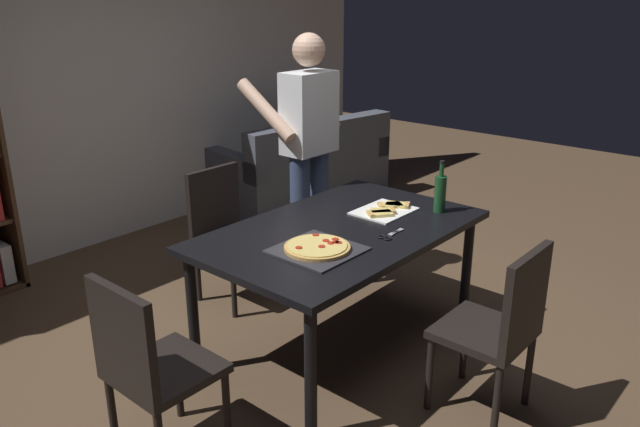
{
  "coord_description": "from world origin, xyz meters",
  "views": [
    {
      "loc": [
        -2.56,
        -2.05,
        2.0
      ],
      "look_at": [
        0.0,
        0.15,
        0.8
      ],
      "focal_mm": 35.12,
      "sensor_mm": 36.0,
      "label": 1
    }
  ],
  "objects_px": {
    "chair_far_side": "(225,226)",
    "wine_bottle": "(440,193)",
    "kitchen_scissors": "(389,236)",
    "dining_table": "(340,239)",
    "chair_near_camera": "(501,323)",
    "couch": "(304,172)",
    "pepperoni_pizza_on_tray": "(317,248)",
    "chair_left_end": "(148,362)",
    "person_serving_pizza": "(308,145)"
  },
  "relations": [
    {
      "from": "chair_far_side",
      "to": "wine_bottle",
      "type": "height_order",
      "value": "wine_bottle"
    },
    {
      "from": "chair_far_side",
      "to": "kitchen_scissors",
      "type": "xyz_separation_m",
      "value": [
        0.07,
        -1.27,
        0.24
      ]
    },
    {
      "from": "dining_table",
      "to": "chair_near_camera",
      "type": "xyz_separation_m",
      "value": [
        -0.0,
        -0.99,
        -0.17
      ]
    },
    {
      "from": "couch",
      "to": "pepperoni_pizza_on_tray",
      "type": "height_order",
      "value": "couch"
    },
    {
      "from": "chair_left_end",
      "to": "wine_bottle",
      "type": "bearing_deg",
      "value": -8.36
    },
    {
      "from": "chair_left_end",
      "to": "pepperoni_pizza_on_tray",
      "type": "relative_size",
      "value": 2.25
    },
    {
      "from": "chair_near_camera",
      "to": "chair_left_end",
      "type": "xyz_separation_m",
      "value": [
        -1.3,
        0.99,
        0.0
      ]
    },
    {
      "from": "person_serving_pizza",
      "to": "wine_bottle",
      "type": "distance_m",
      "value": 1.06
    },
    {
      "from": "person_serving_pizza",
      "to": "dining_table",
      "type": "bearing_deg",
      "value": -127.46
    },
    {
      "from": "couch",
      "to": "chair_far_side",
      "type": "bearing_deg",
      "value": -152.24
    },
    {
      "from": "dining_table",
      "to": "person_serving_pizza",
      "type": "relative_size",
      "value": 0.93
    },
    {
      "from": "chair_far_side",
      "to": "chair_left_end",
      "type": "xyz_separation_m",
      "value": [
        -1.3,
        -0.99,
        0.0
      ]
    },
    {
      "from": "dining_table",
      "to": "chair_far_side",
      "type": "distance_m",
      "value": 1.01
    },
    {
      "from": "chair_far_side",
      "to": "chair_left_end",
      "type": "relative_size",
      "value": 1.0
    },
    {
      "from": "pepperoni_pizza_on_tray",
      "to": "wine_bottle",
      "type": "height_order",
      "value": "wine_bottle"
    },
    {
      "from": "chair_left_end",
      "to": "wine_bottle",
      "type": "height_order",
      "value": "wine_bottle"
    },
    {
      "from": "chair_far_side",
      "to": "wine_bottle",
      "type": "bearing_deg",
      "value": -64.71
    },
    {
      "from": "chair_near_camera",
      "to": "chair_far_side",
      "type": "distance_m",
      "value": 1.98
    },
    {
      "from": "chair_left_end",
      "to": "kitchen_scissors",
      "type": "xyz_separation_m",
      "value": [
        1.37,
        -0.28,
        0.24
      ]
    },
    {
      "from": "chair_near_camera",
      "to": "wine_bottle",
      "type": "relative_size",
      "value": 2.85
    },
    {
      "from": "person_serving_pizza",
      "to": "chair_far_side",
      "type": "bearing_deg",
      "value": 159.56
    },
    {
      "from": "chair_near_camera",
      "to": "person_serving_pizza",
      "type": "relative_size",
      "value": 0.51
    },
    {
      "from": "chair_near_camera",
      "to": "couch",
      "type": "height_order",
      "value": "chair_near_camera"
    },
    {
      "from": "pepperoni_pizza_on_tray",
      "to": "couch",
      "type": "bearing_deg",
      "value": 43.42
    },
    {
      "from": "dining_table",
      "to": "pepperoni_pizza_on_tray",
      "type": "relative_size",
      "value": 4.07
    },
    {
      "from": "chair_far_side",
      "to": "wine_bottle",
      "type": "relative_size",
      "value": 2.85
    },
    {
      "from": "person_serving_pizza",
      "to": "pepperoni_pizza_on_tray",
      "type": "bearing_deg",
      "value": -136.09
    },
    {
      "from": "chair_near_camera",
      "to": "pepperoni_pizza_on_tray",
      "type": "xyz_separation_m",
      "value": [
        -0.34,
        0.87,
        0.25
      ]
    },
    {
      "from": "dining_table",
      "to": "chair_left_end",
      "type": "height_order",
      "value": "chair_left_end"
    },
    {
      "from": "dining_table",
      "to": "couch",
      "type": "bearing_deg",
      "value": 46.41
    },
    {
      "from": "chair_left_end",
      "to": "pepperoni_pizza_on_tray",
      "type": "distance_m",
      "value": 1.0
    },
    {
      "from": "chair_left_end",
      "to": "person_serving_pizza",
      "type": "relative_size",
      "value": 0.51
    },
    {
      "from": "chair_left_end",
      "to": "couch",
      "type": "height_order",
      "value": "chair_left_end"
    },
    {
      "from": "wine_bottle",
      "to": "kitchen_scissors",
      "type": "relative_size",
      "value": 1.64
    },
    {
      "from": "dining_table",
      "to": "pepperoni_pizza_on_tray",
      "type": "xyz_separation_m",
      "value": [
        -0.34,
        -0.12,
        0.09
      ]
    },
    {
      "from": "pepperoni_pizza_on_tray",
      "to": "wine_bottle",
      "type": "bearing_deg",
      "value": -9.63
    },
    {
      "from": "dining_table",
      "to": "chair_left_end",
      "type": "distance_m",
      "value": 1.31
    },
    {
      "from": "dining_table",
      "to": "wine_bottle",
      "type": "distance_m",
      "value": 0.69
    },
    {
      "from": "dining_table",
      "to": "kitchen_scissors",
      "type": "distance_m",
      "value": 0.3
    },
    {
      "from": "chair_far_side",
      "to": "person_serving_pizza",
      "type": "relative_size",
      "value": 0.51
    },
    {
      "from": "dining_table",
      "to": "chair_near_camera",
      "type": "bearing_deg",
      "value": -90.0
    },
    {
      "from": "chair_near_camera",
      "to": "wine_bottle",
      "type": "distance_m",
      "value": 1.0
    },
    {
      "from": "chair_left_end",
      "to": "person_serving_pizza",
      "type": "distance_m",
      "value": 2.1
    },
    {
      "from": "chair_left_end",
      "to": "pepperoni_pizza_on_tray",
      "type": "xyz_separation_m",
      "value": [
        0.96,
        -0.12,
        0.25
      ]
    },
    {
      "from": "pepperoni_pizza_on_tray",
      "to": "chair_far_side",
      "type": "bearing_deg",
      "value": 73.21
    },
    {
      "from": "dining_table",
      "to": "chair_far_side",
      "type": "xyz_separation_m",
      "value": [
        0.0,
        0.99,
        -0.17
      ]
    },
    {
      "from": "chair_near_camera",
      "to": "chair_left_end",
      "type": "relative_size",
      "value": 1.0
    },
    {
      "from": "person_serving_pizza",
      "to": "wine_bottle",
      "type": "bearing_deg",
      "value": -89.48
    },
    {
      "from": "person_serving_pizza",
      "to": "pepperoni_pizza_on_tray",
      "type": "xyz_separation_m",
      "value": [
        -0.93,
        -0.89,
        -0.23
      ]
    },
    {
      "from": "dining_table",
      "to": "chair_far_side",
      "type": "relative_size",
      "value": 1.81
    }
  ]
}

